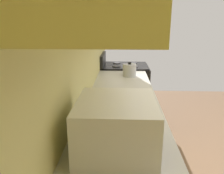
{
  "coord_description": "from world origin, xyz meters",
  "views": [
    {
      "loc": [
        -1.78,
        1.29,
        1.55
      ],
      "look_at": [
        -0.48,
        1.34,
        1.17
      ],
      "focal_mm": 37.05,
      "sensor_mm": 36.0,
      "label": 1
    }
  ],
  "objects_px": {
    "microwave": "(117,125)",
    "kettle": "(130,70)",
    "bowl": "(132,100)",
    "oven_range": "(124,95)"
  },
  "relations": [
    {
      "from": "oven_range",
      "to": "microwave",
      "type": "relative_size",
      "value": 2.43
    },
    {
      "from": "bowl",
      "to": "kettle",
      "type": "relative_size",
      "value": 0.88
    },
    {
      "from": "oven_range",
      "to": "kettle",
      "type": "height_order",
      "value": "oven_range"
    },
    {
      "from": "kettle",
      "to": "oven_range",
      "type": "bearing_deg",
      "value": 4.67
    },
    {
      "from": "oven_range",
      "to": "microwave",
      "type": "bearing_deg",
      "value": 178.41
    },
    {
      "from": "bowl",
      "to": "kettle",
      "type": "bearing_deg",
      "value": -0.0
    },
    {
      "from": "microwave",
      "to": "kettle",
      "type": "distance_m",
      "value": 1.61
    },
    {
      "from": "microwave",
      "to": "bowl",
      "type": "xyz_separation_m",
      "value": [
        0.68,
        -0.11,
        -0.1
      ]
    },
    {
      "from": "microwave",
      "to": "kettle",
      "type": "xyz_separation_m",
      "value": [
        1.6,
        -0.11,
        -0.06
      ]
    },
    {
      "from": "microwave",
      "to": "kettle",
      "type": "relative_size",
      "value": 2.07
    }
  ]
}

